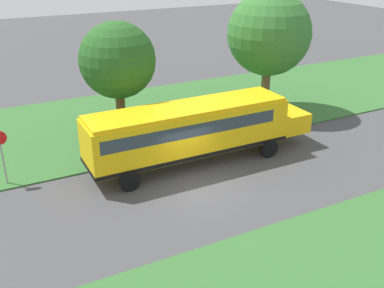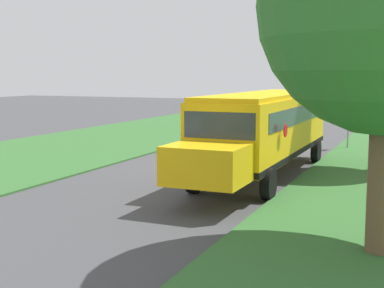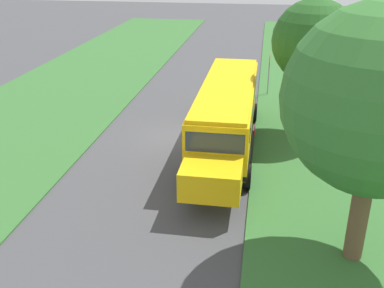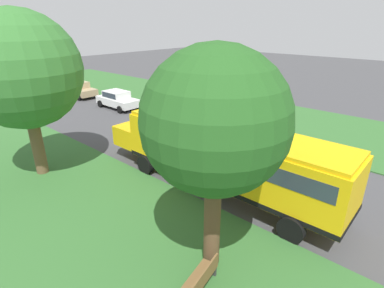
# 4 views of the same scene
# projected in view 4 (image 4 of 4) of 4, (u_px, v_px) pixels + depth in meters

# --- Properties ---
(ground_plane) EXTENTS (120.00, 120.00, 0.00)m
(ground_plane) POSITION_uv_depth(u_px,v_px,m) (268.00, 176.00, 15.28)
(ground_plane) COLOR #424244
(grass_far_side) EXTENTS (10.00, 80.00, 0.07)m
(grass_far_side) POSITION_uv_depth(u_px,v_px,m) (328.00, 131.00, 21.52)
(grass_far_side) COLOR #33662D
(grass_far_side) RESTS_ON ground
(school_bus) EXTENTS (2.84, 12.42, 3.16)m
(school_bus) POSITION_uv_depth(u_px,v_px,m) (223.00, 152.00, 13.35)
(school_bus) COLOR yellow
(school_bus) RESTS_ON ground
(car_white_nearest) EXTENTS (2.02, 4.40, 1.56)m
(car_white_nearest) POSITION_uv_depth(u_px,v_px,m) (117.00, 99.00, 27.09)
(car_white_nearest) COLOR silver
(car_white_nearest) RESTS_ON ground
(car_tan_middle) EXTENTS (2.02, 4.40, 1.56)m
(car_tan_middle) POSITION_uv_depth(u_px,v_px,m) (79.00, 88.00, 31.24)
(car_tan_middle) COLOR tan
(car_tan_middle) RESTS_ON ground
(oak_tree_beside_bus) EXTENTS (4.10, 4.10, 6.91)m
(oak_tree_beside_bus) POSITION_uv_depth(u_px,v_px,m) (218.00, 121.00, 7.91)
(oak_tree_beside_bus) COLOR brown
(oak_tree_beside_bus) RESTS_ON ground
(oak_tree_roadside_mid) EXTENTS (5.40, 5.40, 7.98)m
(oak_tree_roadside_mid) POSITION_uv_depth(u_px,v_px,m) (23.00, 68.00, 13.60)
(oak_tree_roadside_mid) COLOR brown
(oak_tree_roadside_mid) RESTS_ON ground
(park_bench) EXTENTS (1.66, 0.78, 0.92)m
(park_bench) POSITION_uv_depth(u_px,v_px,m) (200.00, 280.00, 8.54)
(park_bench) COLOR brown
(park_bench) RESTS_ON ground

